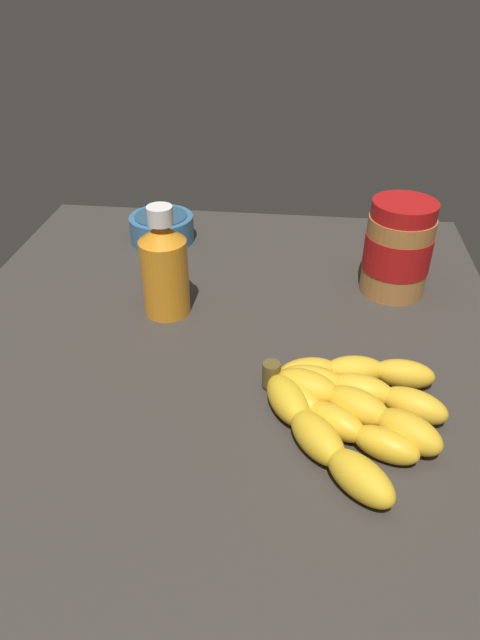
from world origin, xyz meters
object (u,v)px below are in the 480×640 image
object	(u,v)px
banana_bunch	(345,406)
peanut_butter_jar	(398,249)
small_bowl	(162,228)
honey_bottle	(164,267)

from	to	relation	value
banana_bunch	peanut_butter_jar	distance (cm)	28.67
banana_bunch	small_bowl	size ratio (longest dim) A/B	2.04
banana_bunch	small_bowl	xyz separation A→B (cm)	(39.30, 28.44, 0.56)
honey_bottle	small_bowl	size ratio (longest dim) A/B	1.43
peanut_butter_jar	small_bowl	distance (cm)	38.40
peanut_butter_jar	honey_bottle	distance (cm)	31.90
honey_bottle	small_bowl	xyz separation A→B (cm)	(21.08, 5.59, -4.42)
peanut_butter_jar	small_bowl	xyz separation A→B (cm)	(12.11, 36.19, -4.20)
banana_bunch	honey_bottle	distance (cm)	29.65
banana_bunch	honey_bottle	bearing A→B (deg)	51.44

